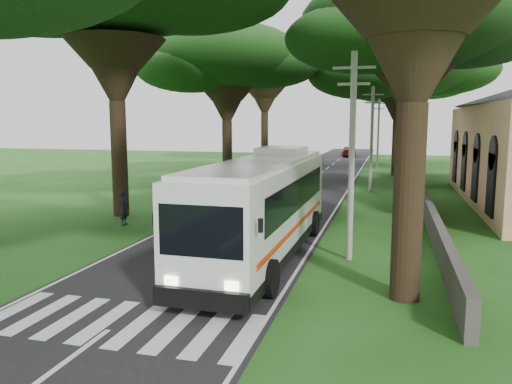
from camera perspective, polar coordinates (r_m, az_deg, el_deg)
ground at (r=16.03m, az=-11.76°, el=-11.83°), size 140.00×140.00×0.00m
road at (r=39.40m, az=4.81°, el=0.21°), size 8.00×120.00×0.04m
crosswalk at (r=14.40m, az=-15.45°, el=-14.31°), size 8.00×3.00×0.01m
property_wall at (r=37.77m, az=18.10°, el=0.39°), size 0.35×50.00×1.20m
pole_near at (r=19.50m, az=10.89°, el=4.32°), size 1.60×0.24×8.00m
pole_mid at (r=39.45m, az=13.08°, el=6.12°), size 1.60×0.24×8.00m
pole_far at (r=59.43m, az=13.80°, el=6.71°), size 1.60×0.24×8.00m
tree_l_midb at (r=46.07m, az=-3.39°, el=15.00°), size 13.78×13.78×13.99m
tree_l_far at (r=63.77m, az=1.01°, el=15.04°), size 13.46×13.46×16.14m
tree_r_mida at (r=33.94m, az=17.52°, el=17.83°), size 13.93×13.93×14.44m
tree_r_midb at (r=51.69m, az=16.11°, el=13.82°), size 15.67×15.67×14.22m
tree_r_far at (r=69.64m, az=16.72°, el=12.33°), size 14.14×14.14×14.04m
coach_bus at (r=19.81m, az=0.87°, el=-1.51°), size 3.23×13.30×3.92m
distant_car_a at (r=49.14m, az=3.36°, el=2.64°), size 2.55×4.36×1.39m
distant_car_b at (r=61.52m, az=6.54°, el=3.69°), size 1.99×4.29×1.36m
distant_car_c at (r=77.37m, az=10.55°, el=4.57°), size 2.56×5.38×1.51m
pedestrian at (r=26.92m, az=-14.83°, el=-1.74°), size 0.55×0.75×1.87m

